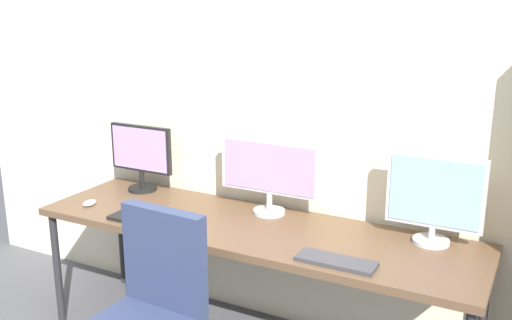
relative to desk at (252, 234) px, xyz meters
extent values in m
cube|color=beige|center=(0.00, 0.42, 0.61)|extent=(4.83, 0.10, 2.60)
cube|color=brown|center=(0.00, 0.00, 0.03)|extent=(2.43, 0.68, 0.04)
cylinder|color=#262628|center=(-1.16, -0.29, -0.34)|extent=(0.04, 0.04, 0.70)
cylinder|color=#262628|center=(-1.16, 0.29, -0.34)|extent=(0.04, 0.04, 0.70)
cylinder|color=#262628|center=(1.16, 0.29, -0.34)|extent=(0.04, 0.04, 0.70)
cube|color=navy|center=(-0.16, -0.56, 0.06)|extent=(0.44, 0.09, 0.48)
cylinder|color=black|center=(-0.89, 0.21, 0.06)|extent=(0.18, 0.18, 0.02)
cylinder|color=black|center=(-0.89, 0.21, 0.12)|extent=(0.03, 0.03, 0.11)
cube|color=black|center=(-0.89, 0.21, 0.32)|extent=(0.44, 0.03, 0.29)
cube|color=#B28CE5|center=(-0.89, 0.20, 0.32)|extent=(0.41, 0.01, 0.26)
cylinder|color=silver|center=(0.00, 0.21, 0.06)|extent=(0.18, 0.18, 0.02)
cylinder|color=silver|center=(0.00, 0.21, 0.12)|extent=(0.03, 0.03, 0.10)
cube|color=silver|center=(0.00, 0.21, 0.32)|extent=(0.60, 0.03, 0.30)
cube|color=#B28CE5|center=(0.00, 0.20, 0.32)|extent=(0.55, 0.01, 0.27)
cylinder|color=silver|center=(0.89, 0.21, 0.06)|extent=(0.18, 0.18, 0.02)
cylinder|color=silver|center=(0.89, 0.21, 0.10)|extent=(0.03, 0.03, 0.06)
cube|color=silver|center=(0.89, 0.21, 0.31)|extent=(0.47, 0.03, 0.37)
cube|color=#8CB2F2|center=(0.89, 0.20, 0.31)|extent=(0.43, 0.01, 0.33)
cube|color=black|center=(-0.56, -0.23, 0.06)|extent=(0.37, 0.13, 0.02)
cube|color=#38383D|center=(0.56, -0.23, 0.06)|extent=(0.37, 0.13, 0.02)
ellipsoid|color=silver|center=(-0.99, -0.16, 0.06)|extent=(0.06, 0.10, 0.03)
camera|label=1|loc=(1.37, -2.55, 1.20)|focal=40.86mm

